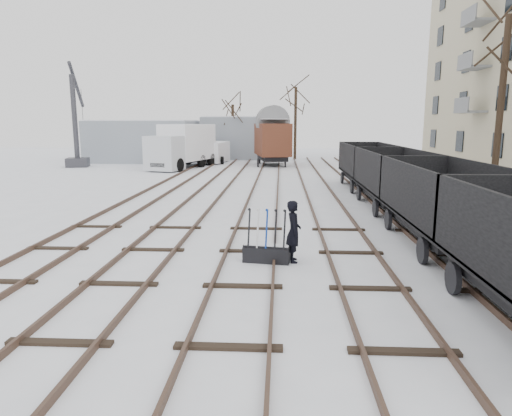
{
  "coord_description": "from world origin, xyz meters",
  "views": [
    {
      "loc": [
        0.88,
        -10.28,
        3.86
      ],
      "look_at": [
        0.11,
        3.86,
        1.2
      ],
      "focal_mm": 32.0,
      "sensor_mm": 36.0,
      "label": 1
    }
  ],
  "objects": [
    {
      "name": "freight_wagon_c",
      "position": [
        6.0,
        10.59,
        1.0
      ],
      "size": [
        2.57,
        6.42,
        2.62
      ],
      "color": "black",
      "rests_on": "ground"
    },
    {
      "name": "ground",
      "position": [
        0.0,
        0.0,
        0.0
      ],
      "size": [
        120.0,
        120.0,
        0.0
      ],
      "primitive_type": "plane",
      "color": "white",
      "rests_on": "ground"
    },
    {
      "name": "shed_right",
      "position": [
        -4.0,
        40.0,
        2.25
      ],
      "size": [
        7.0,
        6.0,
        4.5
      ],
      "color": "gray",
      "rests_on": "ground"
    },
    {
      "name": "freight_wagon_d",
      "position": [
        6.0,
        16.99,
        1.0
      ],
      "size": [
        2.57,
        6.42,
        2.62
      ],
      "color": "black",
      "rests_on": "ground"
    },
    {
      "name": "box_van_wagon",
      "position": [
        0.08,
        31.52,
        2.43
      ],
      "size": [
        3.82,
        5.89,
        4.17
      ],
      "rotation": [
        0.0,
        0.0,
        0.18
      ],
      "color": "black",
      "rests_on": "ground"
    },
    {
      "name": "ground_frame",
      "position": [
        0.5,
        2.02,
        0.28
      ],
      "size": [
        1.35,
        0.61,
        1.49
      ],
      "rotation": [
        0.0,
        0.0,
        -0.15
      ],
      "color": "black",
      "rests_on": "ground"
    },
    {
      "name": "panel_van",
      "position": [
        -5.53,
        33.73,
        1.05
      ],
      "size": [
        2.55,
        4.79,
        2.02
      ],
      "rotation": [
        0.0,
        0.0,
        -0.13
      ],
      "color": "white",
      "rests_on": "ground"
    },
    {
      "name": "tree_far_left",
      "position": [
        -4.12,
        37.45,
        2.84
      ],
      "size": [
        0.3,
        0.3,
        5.67
      ],
      "primitive_type": "cylinder",
      "color": "black",
      "rests_on": "ground"
    },
    {
      "name": "lorry",
      "position": [
        -7.49,
        28.47,
        1.91
      ],
      "size": [
        4.25,
        8.55,
        3.72
      ],
      "rotation": [
        0.0,
        0.0,
        -0.3
      ],
      "color": "black",
      "rests_on": "ground"
    },
    {
      "name": "tree_near",
      "position": [
        10.67,
        11.14,
        4.23
      ],
      "size": [
        0.3,
        0.3,
        8.46
      ],
      "primitive_type": "cylinder",
      "color": "black",
      "rests_on": "ground"
    },
    {
      "name": "tracks",
      "position": [
        -0.0,
        13.67,
        0.07
      ],
      "size": [
        13.9,
        52.0,
        0.16
      ],
      "color": "black",
      "rests_on": "ground"
    },
    {
      "name": "shed_left",
      "position": [
        -13.0,
        36.0,
        2.05
      ],
      "size": [
        10.0,
        8.0,
        4.1
      ],
      "color": "gray",
      "rests_on": "ground"
    },
    {
      "name": "worker",
      "position": [
        1.25,
        2.12,
        0.87
      ],
      "size": [
        0.47,
        0.67,
        1.74
      ],
      "primitive_type": "imported",
      "rotation": [
        0.0,
        0.0,
        1.66
      ],
      "color": "black",
      "rests_on": "ground"
    },
    {
      "name": "freight_wagon_b",
      "position": [
        6.0,
        4.19,
        1.0
      ],
      "size": [
        2.57,
        6.42,
        2.62
      ],
      "color": "black",
      "rests_on": "ground"
    },
    {
      "name": "crane",
      "position": [
        -17.0,
        29.22,
        2.35
      ],
      "size": [
        2.14,
        5.32,
        8.92
      ],
      "rotation": [
        0.0,
        0.0,
        0.23
      ],
      "color": "#323237",
      "rests_on": "ground"
    },
    {
      "name": "tree_far_right",
      "position": [
        2.38,
        38.67,
        3.74
      ],
      "size": [
        0.3,
        0.3,
        7.48
      ],
      "primitive_type": "cylinder",
      "color": "black",
      "rests_on": "ground"
    }
  ]
}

